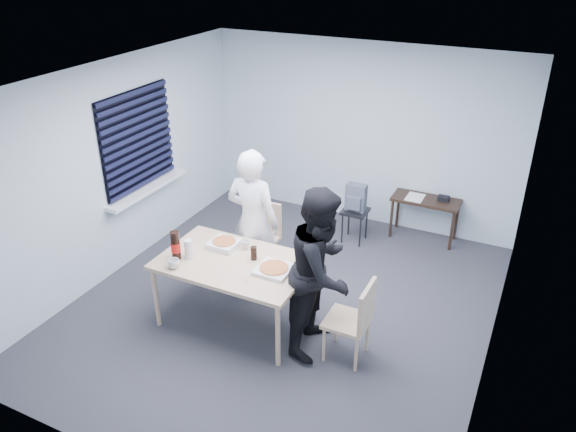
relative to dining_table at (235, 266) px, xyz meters
The scene contains 19 objects.
room 2.18m from the dining_table, 154.55° to the left, with size 5.00×5.00×5.00m.
dining_table is the anchor object (origin of this frame).
chair_far 1.16m from the dining_table, 103.41° to the left, with size 0.42×0.42×0.89m.
chair_right 1.39m from the dining_table, ahead, with size 0.42×0.42×0.89m.
person_white 0.71m from the dining_table, 102.01° to the left, with size 0.65×0.42×1.77m, color silver.
person_black 0.99m from the dining_table, ahead, with size 0.86×0.47×1.77m, color black.
side_table 3.10m from the dining_table, 63.33° to the left, with size 0.91×0.41×0.61m.
stool 2.37m from the dining_table, 76.49° to the left, with size 0.34×0.34×0.47m.
backpack 2.33m from the dining_table, 76.43° to the left, with size 0.27×0.20×0.38m.
pizza_box_a 0.35m from the dining_table, 139.85° to the left, with size 0.30×0.30×0.07m.
pizza_box_b 0.47m from the dining_table, ahead, with size 0.35×0.35×0.05m.
mug_a 0.63m from the dining_table, 141.92° to the right, with size 0.12×0.12×0.10m, color silver.
mug_b 0.30m from the dining_table, 94.25° to the left, with size 0.10×0.10×0.09m, color silver.
cola_glass 0.25m from the dining_table, 36.40° to the left, with size 0.07×0.07×0.15m, color black.
soda_bottle 0.65m from the dining_table, 158.94° to the right, with size 0.10×0.10×0.32m.
plastic_cups 0.51m from the dining_table, 162.33° to the right, with size 0.09×0.09×0.21m, color silver.
rubber_band 0.42m from the dining_table, 42.51° to the right, with size 0.06×0.06×0.00m, color red.
papers 3.01m from the dining_table, 65.67° to the left, with size 0.23×0.31×0.01m, color white.
black_box 3.24m from the dining_table, 60.21° to the left, with size 0.15×0.11×0.06m, color black.
Camera 1 is at (2.37, -4.77, 3.88)m, focal length 35.00 mm.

